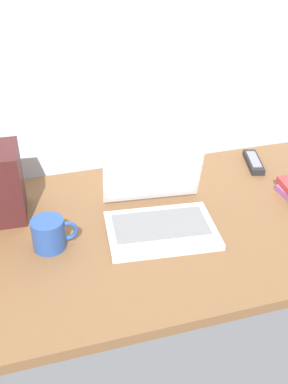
# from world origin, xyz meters

# --- Properties ---
(desk) EXTENTS (1.60, 0.76, 0.03)m
(desk) POSITION_xyz_m (0.00, 0.00, 0.01)
(desk) COLOR brown
(desk) RESTS_ON ground
(laptop) EXTENTS (0.33, 0.31, 0.21)m
(laptop) POSITION_xyz_m (0.08, 0.00, 0.08)
(laptop) COLOR silver
(laptop) RESTS_ON desk
(coffee_mug) EXTENTS (0.13, 0.09, 0.09)m
(coffee_mug) POSITION_xyz_m (-0.23, -0.02, 0.08)
(coffee_mug) COLOR #26478C
(coffee_mug) RESTS_ON desk
(remote_control_near) EXTENTS (0.09, 0.17, 0.02)m
(remote_control_near) POSITION_xyz_m (0.53, 0.25, 0.04)
(remote_control_near) COLOR black
(remote_control_near) RESTS_ON desk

